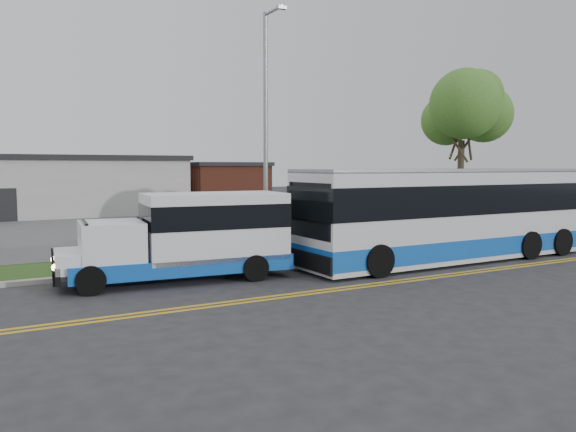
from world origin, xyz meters
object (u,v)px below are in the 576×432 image
tree_east (462,113)px  streetlight_near (266,124)px  shuttle_bus (193,234)px  pedestrian (136,242)px  transit_bus (448,214)px

tree_east → streetlight_near: bearing=-178.6°
streetlight_near → tree_east: bearing=1.4°
tree_east → shuttle_bus: (-15.27, -3.54, -4.75)m
streetlight_near → pedestrian: (-5.45, -0.83, -4.26)m
streetlight_near → shuttle_bus: streetlight_near is taller
tree_east → transit_bus: 8.59m
transit_bus → streetlight_near: bearing=139.9°
shuttle_bus → transit_bus: transit_bus is taller
pedestrian → transit_bus: bearing=126.8°
shuttle_bus → streetlight_near: bearing=42.9°
transit_bus → pedestrian: (-10.89, 3.70, -0.78)m
tree_east → shuttle_bus: size_ratio=1.14×
streetlight_near → transit_bus: (5.44, -4.53, -3.47)m
streetlight_near → pedestrian: streetlight_near is taller
streetlight_near → shuttle_bus: (-4.27, -3.27, -3.78)m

